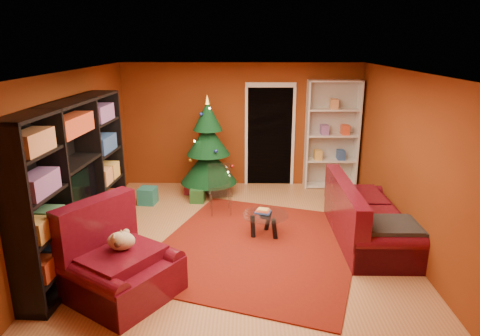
{
  "coord_description": "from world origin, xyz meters",
  "views": [
    {
      "loc": [
        0.1,
        -6.2,
        3.01
      ],
      "look_at": [
        0.0,
        0.4,
        1.05
      ],
      "focal_mm": 32.0,
      "sensor_mm": 36.0,
      "label": 1
    }
  ],
  "objects_px": {
    "media_unit": "(74,184)",
    "coffee_table": "(265,225)",
    "gift_box_green": "(198,195)",
    "armchair": "(122,261)",
    "rug": "(258,246)",
    "christmas_tree": "(208,147)",
    "gift_box_teal": "(148,196)",
    "sofa": "(370,212)",
    "white_bookshelf": "(332,135)",
    "dog": "(121,241)",
    "acrylic_chair": "(220,193)",
    "gift_box_red": "(192,188)"
  },
  "relations": [
    {
      "from": "white_bookshelf",
      "to": "dog",
      "type": "xyz_separation_m",
      "value": [
        -3.29,
        -4.11,
        -0.43
      ]
    },
    {
      "from": "white_bookshelf",
      "to": "dog",
      "type": "distance_m",
      "value": 5.28
    },
    {
      "from": "gift_box_green",
      "to": "dog",
      "type": "relative_size",
      "value": 0.67
    },
    {
      "from": "sofa",
      "to": "acrylic_chair",
      "type": "bearing_deg",
      "value": 66.83
    },
    {
      "from": "gift_box_red",
      "to": "acrylic_chair",
      "type": "distance_m",
      "value": 1.27
    },
    {
      "from": "coffee_table",
      "to": "christmas_tree",
      "type": "bearing_deg",
      "value": 118.09
    },
    {
      "from": "rug",
      "to": "gift_box_green",
      "type": "xyz_separation_m",
      "value": [
        -1.12,
        1.88,
        0.12
      ]
    },
    {
      "from": "gift_box_teal",
      "to": "dog",
      "type": "distance_m",
      "value": 3.12
    },
    {
      "from": "rug",
      "to": "coffee_table",
      "type": "bearing_deg",
      "value": 71.35
    },
    {
      "from": "gift_box_teal",
      "to": "acrylic_chair",
      "type": "xyz_separation_m",
      "value": [
        1.43,
        -0.49,
        0.25
      ]
    },
    {
      "from": "gift_box_green",
      "to": "armchair",
      "type": "distance_m",
      "value": 3.28
    },
    {
      "from": "gift_box_teal",
      "to": "dog",
      "type": "bearing_deg",
      "value": -82.73
    },
    {
      "from": "armchair",
      "to": "rug",
      "type": "bearing_deg",
      "value": -17.94
    },
    {
      "from": "dog",
      "to": "sofa",
      "type": "height_order",
      "value": "sofa"
    },
    {
      "from": "media_unit",
      "to": "coffee_table",
      "type": "height_order",
      "value": "media_unit"
    },
    {
      "from": "white_bookshelf",
      "to": "dog",
      "type": "height_order",
      "value": "white_bookshelf"
    },
    {
      "from": "gift_box_teal",
      "to": "acrylic_chair",
      "type": "relative_size",
      "value": 0.39
    },
    {
      "from": "media_unit",
      "to": "rug",
      "type": "bearing_deg",
      "value": 11.02
    },
    {
      "from": "white_bookshelf",
      "to": "rug",
      "type": "bearing_deg",
      "value": -120.05
    },
    {
      "from": "armchair",
      "to": "acrylic_chair",
      "type": "height_order",
      "value": "armchair"
    },
    {
      "from": "christmas_tree",
      "to": "sofa",
      "type": "distance_m",
      "value": 3.44
    },
    {
      "from": "christmas_tree",
      "to": "coffee_table",
      "type": "xyz_separation_m",
      "value": [
        1.07,
        -2.0,
        -0.79
      ]
    },
    {
      "from": "gift_box_teal",
      "to": "christmas_tree",
      "type": "bearing_deg",
      "value": 27.41
    },
    {
      "from": "coffee_table",
      "to": "gift_box_teal",
      "type": "bearing_deg",
      "value": 147.35
    },
    {
      "from": "media_unit",
      "to": "sofa",
      "type": "bearing_deg",
      "value": 11.2
    },
    {
      "from": "gift_box_green",
      "to": "acrylic_chair",
      "type": "relative_size",
      "value": 0.33
    },
    {
      "from": "christmas_tree",
      "to": "dog",
      "type": "relative_size",
      "value": 5.09
    },
    {
      "from": "gift_box_green",
      "to": "armchair",
      "type": "bearing_deg",
      "value": -99.65
    },
    {
      "from": "media_unit",
      "to": "sofa",
      "type": "xyz_separation_m",
      "value": [
        4.29,
        0.65,
        -0.65
      ]
    },
    {
      "from": "armchair",
      "to": "acrylic_chair",
      "type": "bearing_deg",
      "value": 12.19
    },
    {
      "from": "rug",
      "to": "dog",
      "type": "bearing_deg",
      "value": -143.21
    },
    {
      "from": "rug",
      "to": "gift_box_teal",
      "type": "xyz_separation_m",
      "value": [
        -2.07,
        1.78,
        0.15
      ]
    },
    {
      "from": "gift_box_green",
      "to": "gift_box_teal",
      "type": "bearing_deg",
      "value": -173.99
    },
    {
      "from": "gift_box_red",
      "to": "dog",
      "type": "relative_size",
      "value": 0.6
    },
    {
      "from": "gift_box_red",
      "to": "dog",
      "type": "distance_m",
      "value": 3.68
    },
    {
      "from": "gift_box_teal",
      "to": "sofa",
      "type": "xyz_separation_m",
      "value": [
        3.81,
        -1.51,
        0.32
      ]
    },
    {
      "from": "media_unit",
      "to": "gift_box_red",
      "type": "xyz_separation_m",
      "value": [
        1.26,
        2.72,
        -1.0
      ]
    },
    {
      "from": "sofa",
      "to": "acrylic_chair",
      "type": "relative_size",
      "value": 2.73
    },
    {
      "from": "gift_box_teal",
      "to": "acrylic_chair",
      "type": "bearing_deg",
      "value": -18.78
    },
    {
      "from": "christmas_tree",
      "to": "gift_box_teal",
      "type": "height_order",
      "value": "christmas_tree"
    },
    {
      "from": "dog",
      "to": "coffee_table",
      "type": "relative_size",
      "value": 0.54
    },
    {
      "from": "christmas_tree",
      "to": "dog",
      "type": "distance_m",
      "value": 3.72
    },
    {
      "from": "armchair",
      "to": "coffee_table",
      "type": "height_order",
      "value": "armchair"
    },
    {
      "from": "media_unit",
      "to": "sofa",
      "type": "height_order",
      "value": "media_unit"
    },
    {
      "from": "armchair",
      "to": "dog",
      "type": "distance_m",
      "value": 0.24
    },
    {
      "from": "gift_box_green",
      "to": "acrylic_chair",
      "type": "xyz_separation_m",
      "value": [
        0.48,
        -0.59,
        0.27
      ]
    },
    {
      "from": "media_unit",
      "to": "white_bookshelf",
      "type": "xyz_separation_m",
      "value": [
        4.16,
        3.22,
        0.01
      ]
    },
    {
      "from": "rug",
      "to": "acrylic_chair",
      "type": "relative_size",
      "value": 4.15
    },
    {
      "from": "armchair",
      "to": "sofa",
      "type": "relative_size",
      "value": 0.55
    },
    {
      "from": "dog",
      "to": "coffee_table",
      "type": "bearing_deg",
      "value": -14.37
    }
  ]
}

